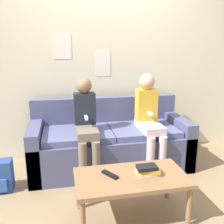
{
  "coord_description": "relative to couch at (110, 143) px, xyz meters",
  "views": [
    {
      "loc": [
        -0.57,
        -2.36,
        1.45
      ],
      "look_at": [
        0.0,
        0.38,
        0.73
      ],
      "focal_mm": 40.0,
      "sensor_mm": 36.0,
      "label": 1
    }
  ],
  "objects": [
    {
      "name": "coffee_table",
      "position": [
        -0.02,
        -1.03,
        0.06
      ],
      "size": [
        0.95,
        0.51,
        0.4
      ],
      "color": "#8E6642",
      "rests_on": "ground_plane"
    },
    {
      "name": "book_stack",
      "position": [
        0.12,
        -1.04,
        0.15
      ],
      "size": [
        0.21,
        0.14,
        0.09
      ],
      "color": "silver",
      "rests_on": "coffee_table"
    },
    {
      "name": "couch",
      "position": [
        0.0,
        0.0,
        0.0
      ],
      "size": [
        1.91,
        0.79,
        0.83
      ],
      "color": "#4C5175",
      "rests_on": "ground_plane"
    },
    {
      "name": "ground_plane",
      "position": [
        0.0,
        -0.51,
        -0.29
      ],
      "size": [
        10.0,
        10.0,
        0.0
      ],
      "primitive_type": "plane",
      "color": "#937A56"
    },
    {
      "name": "person_right",
      "position": [
        0.44,
        -0.18,
        0.37
      ],
      "size": [
        0.24,
        0.55,
        1.16
      ],
      "color": "silver",
      "rests_on": "ground_plane"
    },
    {
      "name": "person_left",
      "position": [
        -0.31,
        -0.19,
        0.35
      ],
      "size": [
        0.24,
        0.55,
        1.13
      ],
      "color": "#756656",
      "rests_on": "ground_plane"
    },
    {
      "name": "tv_remote",
      "position": [
        -0.2,
        -0.99,
        0.12
      ],
      "size": [
        0.12,
        0.17,
        0.02
      ],
      "rotation": [
        0.0,
        0.0,
        0.56
      ],
      "color": "black",
      "rests_on": "coffee_table"
    },
    {
      "name": "wall_back",
      "position": [
        -0.0,
        0.49,
        1.01
      ],
      "size": [
        8.0,
        0.07,
        2.6
      ],
      "color": "beige",
      "rests_on": "ground_plane"
    }
  ]
}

